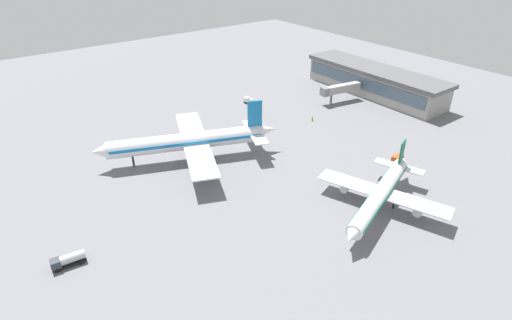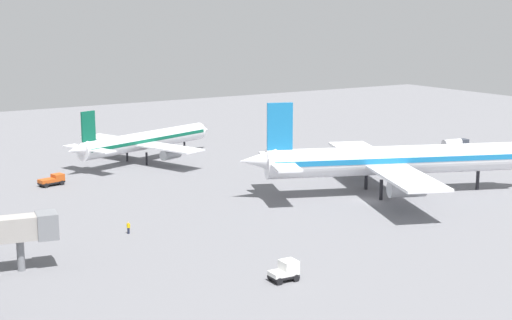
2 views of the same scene
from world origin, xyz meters
TOP-DOWN VIEW (x-y plane):
  - ground at (0.00, 0.00)m, footprint 288.00×288.00m
  - terminal_building at (1.59, -77.94)m, footprint 59.44×15.11m
  - airplane_at_gate at (-49.32, -17.21)m, footprint 30.68×37.29m
  - airplane_taxiing at (-1.75, 6.20)m, footprint 40.79×49.40m
  - pushback_tractor at (-37.92, -39.78)m, footprint 2.95×4.70m
  - baggage_tug at (23.53, -32.18)m, footprint 2.31×3.27m
  - fuel_truck at (-24.84, 45.95)m, footprint 2.76×6.47m
  - ground_crew_worker at (-3.25, -40.09)m, footprint 0.52×0.52m
  - jet_bridge at (3.56, -60.20)m, footprint 5.68×16.93m

SIDE VIEW (x-z plane):
  - ground at x=0.00m, z-range 0.00..0.00m
  - ground_crew_worker at x=-3.25m, z-range 0.01..1.68m
  - pushback_tractor at x=-37.92m, z-range 0.02..1.92m
  - baggage_tug at x=23.53m, z-range 0.01..2.31m
  - fuel_truck at x=-24.84m, z-range 0.14..2.64m
  - airplane_at_gate at x=-49.32m, z-range -1.60..10.14m
  - jet_bridge at x=3.56m, z-range 1.75..8.49m
  - terminal_building at x=1.59m, z-range 0.10..10.42m
  - airplane_taxiing at x=-1.75m, z-range -2.15..13.58m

